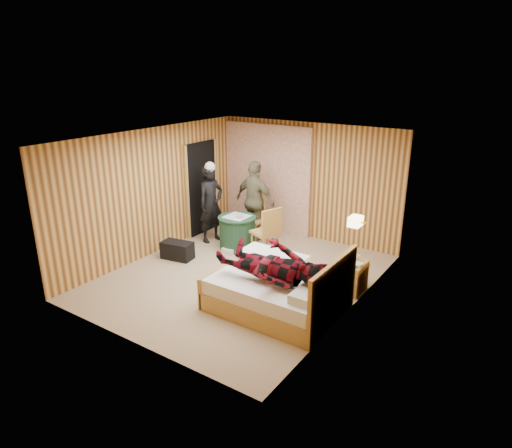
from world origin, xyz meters
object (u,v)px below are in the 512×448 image
Objects in this scene: bed at (278,290)px; woman_standing at (211,204)px; wall_lamp at (356,221)px; duffel_bag at (177,250)px; chair_near at (268,229)px; man_on_bed at (272,257)px; chair_far at (254,215)px; nightstand at (352,276)px; man_at_table at (255,201)px; round_table at (237,232)px.

woman_standing is at bearing 148.39° from bed.
wall_lamp reaches higher than duffel_bag.
chair_near is 0.58× the size of man_on_bed.
chair_far is 0.90× the size of chair_near.
man_at_table is (-2.72, 1.11, 0.59)m from nightstand.
man_at_table reaches higher than woman_standing.
nightstand is at bearing 163.58° from man_at_table.
duffel_bag is at bearing -171.91° from wall_lamp.
woman_standing reaches higher than chair_far.
chair_near is at bearing -81.10° from woman_standing.
duffel_bag is 2.00m from man_at_table.
man_on_bed is at bearing -42.65° from round_table.
chair_far is at bearing 59.49° from duffel_bag.
round_table is 0.82m from chair_near.
chair_far is at bearing 155.91° from wall_lamp.
man_at_table reaches higher than chair_far.
round_table is at bearing -80.88° from woman_standing.
man_on_bed reaches higher than bed.
wall_lamp reaches higher than nightstand.
man_at_table is at bearing 155.37° from wall_lamp.
bed is 2.68m from duffel_bag.
wall_lamp is at bearing -88.10° from woman_standing.
man_on_bed reaches higher than nightstand.
chair_near is at bearing 168.23° from nightstand.
man_at_table reaches higher than wall_lamp.
wall_lamp reaches higher than bed.
woman_standing reaches higher than round_table.
woman_standing is (-0.05, 1.14, 0.65)m from duffel_bag.
chair_far is at bearing 129.04° from man_on_bed.
bed reaches higher than duffel_bag.
nightstand is 2.01m from chair_near.
man_at_table is (-2.76, 1.27, -0.44)m from wall_lamp.
woman_standing reaches higher than duffel_bag.
woman_standing is at bearing -72.91° from chair_near.
nightstand is 0.32× the size of woman_standing.
nightstand is 3.44m from duffel_bag.
man_at_table reaches higher than bed.
man_at_table is at bearing 128.61° from man_on_bed.
chair_near is (-1.98, 0.56, -0.70)m from wall_lamp.
bed is 1.90× the size of chair_near.
nightstand is 3.00m from man_at_table.
round_table is at bearing -94.80° from chair_far.
bed is at bearing 57.97° from chair_near.
bed is 2.48× the size of round_table.
chair_far is 1.88m from duffel_bag.
round_table is 0.66m from chair_far.
duffel_bag is at bearing -33.53° from chair_near.
man_at_table is (0.66, 1.75, 0.69)m from duffel_bag.
chair_near reaches higher than round_table.
round_table is at bearing 170.50° from nightstand.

